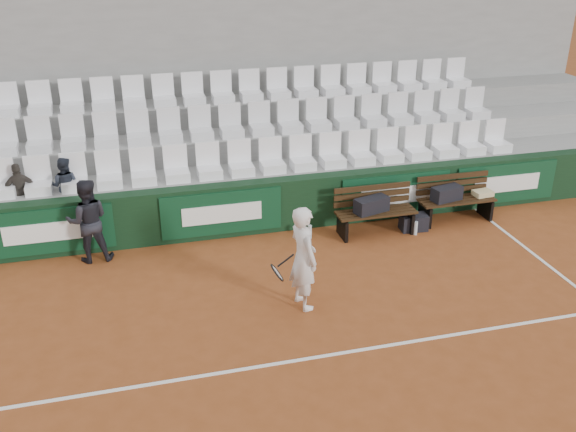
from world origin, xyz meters
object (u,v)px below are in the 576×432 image
object	(u,v)px
water_bottle_near	(310,232)
spectator_b	(16,167)
water_bottle_far	(416,228)
sports_bag_left	(372,205)
sports_bag_ground	(414,222)
tennis_player	(303,258)
spectator_c	(62,162)
bench_left	(375,222)
ball_kid	(88,221)
sports_bag_right	(447,193)
bench_right	(456,210)

from	to	relation	value
water_bottle_near	spectator_b	size ratio (longest dim) A/B	0.26
water_bottle_far	sports_bag_left	bearing A→B (deg)	163.21
sports_bag_ground	water_bottle_near	size ratio (longest dim) A/B	1.91
tennis_player	spectator_c	xyz separation A→B (m)	(-3.48, 3.20, 0.71)
sports_bag_ground	spectator_b	size ratio (longest dim) A/B	0.50
bench_left	ball_kid	distance (m)	5.14
bench_left	spectator_b	xyz separation A→B (m)	(-6.22, 1.16, 1.28)
sports_bag_ground	sports_bag_right	bearing A→B (deg)	14.91
sports_bag_right	water_bottle_far	bearing A→B (deg)	-153.43
sports_bag_left	tennis_player	distance (m)	2.79
water_bottle_far	tennis_player	xyz separation A→B (m)	(-2.70, -1.80, 0.68)
sports_bag_left	spectator_c	size ratio (longest dim) A/B	0.62
sports_bag_right	spectator_c	bearing A→B (deg)	171.82
water_bottle_far	ball_kid	distance (m)	5.87
tennis_player	spectator_b	bearing A→B (deg)	142.94
tennis_player	ball_kid	size ratio (longest dim) A/B	1.11
ball_kid	tennis_player	bearing A→B (deg)	142.42
bench_right	sports_bag_ground	distance (m)	0.99
bench_left	sports_bag_left	world-z (taller)	sports_bag_left
sports_bag_left	spectator_b	distance (m)	6.30
spectator_b	spectator_c	size ratio (longest dim) A/B	0.96
water_bottle_near	tennis_player	size ratio (longest dim) A/B	0.16
bench_right	tennis_player	world-z (taller)	tennis_player
ball_kid	spectator_b	world-z (taller)	spectator_b
sports_bag_ground	tennis_player	bearing A→B (deg)	-144.01
ball_kid	water_bottle_near	bearing A→B (deg)	176.52
tennis_player	ball_kid	xyz separation A→B (m)	(-3.12, 2.31, -0.08)
sports_bag_right	spectator_b	xyz separation A→B (m)	(-7.73, 1.00, 0.91)
sports_bag_right	water_bottle_near	xyz separation A→B (m)	(-2.75, -0.05, -0.46)
bench_right	spectator_b	xyz separation A→B (m)	(-7.95, 1.01, 1.28)
bench_left	water_bottle_far	distance (m)	0.75
bench_left	sports_bag_ground	size ratio (longest dim) A/B	3.00
sports_bag_left	water_bottle_near	size ratio (longest dim) A/B	2.46
water_bottle_near	sports_bag_left	bearing A→B (deg)	-5.20
water_bottle_near	water_bottle_far	size ratio (longest dim) A/B	0.99
bench_right	water_bottle_far	size ratio (longest dim) A/B	5.68
bench_right	sports_bag_left	xyz separation A→B (m)	(-1.83, -0.14, 0.36)
sports_bag_ground	spectator_b	world-z (taller)	spectator_b
bench_left	spectator_b	distance (m)	6.46
ball_kid	spectator_c	distance (m)	1.23
bench_left	ball_kid	size ratio (longest dim) A/B	1.01
water_bottle_far	spectator_b	size ratio (longest dim) A/B	0.26
bench_right	spectator_c	bearing A→B (deg)	172.00
bench_left	tennis_player	distance (m)	2.91
water_bottle_near	water_bottle_far	xyz separation A→B (m)	(1.95, -0.35, 0.00)
bench_left	tennis_player	xyz separation A→B (m)	(-1.99, -2.04, 0.59)
ball_kid	water_bottle_far	bearing A→B (deg)	173.94
sports_bag_right	spectator_b	bearing A→B (deg)	172.61
tennis_player	sports_bag_ground	bearing A→B (deg)	35.99
spectator_c	water_bottle_near	bearing A→B (deg)	-178.08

